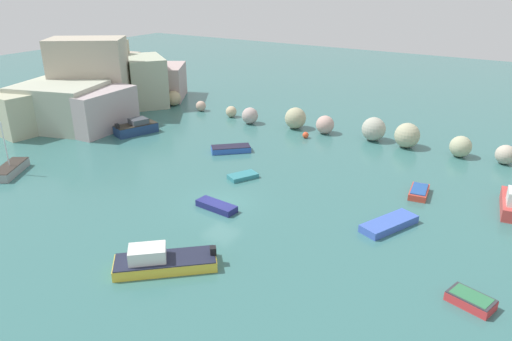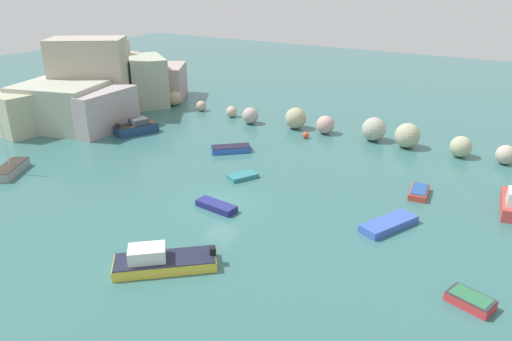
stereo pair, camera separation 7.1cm
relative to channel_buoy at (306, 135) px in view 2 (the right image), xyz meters
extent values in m
plane|color=#366A68|center=(1.55, -17.32, -0.33)|extent=(160.00, 160.00, 0.00)
cube|color=#AFB39F|center=(-24.72, -10.85, 2.12)|extent=(10.45, 9.32, 4.90)
cube|color=#AE9FA0|center=(-20.62, -9.27, 1.88)|extent=(5.21, 8.07, 4.41)
cube|color=#A9A288|center=(-31.20, 0.17, 3.65)|extent=(7.97, 4.83, 7.96)
cube|color=#AF9E8C|center=(-29.53, 1.30, 2.70)|extent=(5.81, 7.11, 6.05)
cube|color=#B69B99|center=(-25.63, 4.62, 1.89)|extent=(10.83, 10.44, 4.45)
cube|color=#B1B193|center=(-26.33, -12.87, 1.89)|extent=(5.58, 8.60, 4.43)
cube|color=#AAB399|center=(-24.05, 1.69, 2.74)|extent=(8.59, 8.00, 6.13)
cube|color=#B2A793|center=(-25.65, -5.72, 4.23)|extent=(9.70, 8.81, 9.12)
sphere|color=tan|center=(-20.53, 2.92, 0.63)|extent=(1.92, 1.92, 1.92)
sphere|color=#C6A48F|center=(-15.88, 2.67, 0.30)|extent=(1.26, 1.26, 1.26)
sphere|color=#C2B08A|center=(-11.13, 2.45, 0.32)|extent=(1.31, 1.31, 1.31)
sphere|color=#B39F99|center=(-7.75, 1.33, 0.60)|extent=(1.86, 1.86, 1.86)
sphere|color=tan|center=(-2.50, 2.45, 0.84)|extent=(2.35, 2.35, 2.35)
sphere|color=#C29D91|center=(1.04, 2.53, 0.64)|extent=(1.95, 1.95, 1.95)
sphere|color=#A9A998|center=(6.22, 3.03, 0.88)|extent=(2.43, 2.43, 2.43)
sphere|color=#AEAC8A|center=(9.72, 2.73, 0.90)|extent=(2.46, 2.46, 2.46)
sphere|color=#AFB08C|center=(14.73, 2.76, 0.67)|extent=(2.00, 2.00, 2.00)
sphere|color=#BCAE9B|center=(18.53, 3.00, 0.55)|extent=(1.75, 1.75, 1.75)
sphere|color=#E04C28|center=(0.00, 0.00, 0.00)|extent=(0.66, 0.66, 0.66)
cube|color=gray|center=(-17.30, -22.04, 0.02)|extent=(3.48, 4.34, 0.71)
cube|color=#302924|center=(-17.30, -22.04, 0.41)|extent=(3.41, 4.25, 0.06)
cylinder|color=silver|center=(-17.30, -22.04, 2.36)|extent=(0.10, 0.10, 3.97)
cube|color=yellow|center=(3.65, -25.75, -0.02)|extent=(5.74, 5.41, 0.62)
cube|color=#1D2134|center=(3.65, -25.75, 0.32)|extent=(5.63, 5.30, 0.06)
cube|color=silver|center=(2.91, -26.40, 0.72)|extent=(2.51, 2.45, 0.87)
cube|color=black|center=(5.74, -23.89, 0.54)|extent=(0.56, 0.57, 0.50)
cube|color=navy|center=(-16.16, -8.25, 0.17)|extent=(3.27, 4.78, 0.99)
cube|color=#2B261E|center=(-16.16, -8.25, 0.69)|extent=(3.20, 4.69, 0.06)
cube|color=#3F444C|center=(-16.05, -7.92, 0.97)|extent=(2.08, 2.19, 0.62)
cube|color=black|center=(-16.85, -10.18, 0.91)|extent=(0.54, 0.49, 0.50)
cube|color=navy|center=(1.70, -18.07, -0.09)|extent=(3.26, 1.39, 0.48)
cube|color=#C5402F|center=(13.69, -7.84, -0.08)|extent=(1.63, 2.84, 0.49)
cube|color=#234C93|center=(13.69, -7.84, 0.20)|extent=(1.39, 2.42, 0.08)
cube|color=#3C5CBF|center=(13.28, -14.06, -0.07)|extent=(3.12, 4.61, 0.53)
cube|color=blue|center=(-4.30, -7.53, -0.07)|extent=(3.74, 3.60, 0.52)
cube|color=#1D1B2F|center=(-4.30, -7.53, 0.22)|extent=(3.66, 3.53, 0.06)
cube|color=#CF3538|center=(19.42, -19.91, -0.08)|extent=(2.55, 1.92, 0.49)
cube|color=#313137|center=(19.42, -19.91, 0.19)|extent=(2.50, 1.88, 0.06)
cube|color=#2D7047|center=(19.42, -19.91, 0.20)|extent=(2.17, 1.63, 0.08)
cube|color=teal|center=(0.21, -12.28, -0.15)|extent=(2.27, 2.74, 0.36)
camera|label=1|loc=(20.64, -43.06, 15.71)|focal=33.48mm
camera|label=2|loc=(20.70, -43.02, 15.71)|focal=33.48mm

